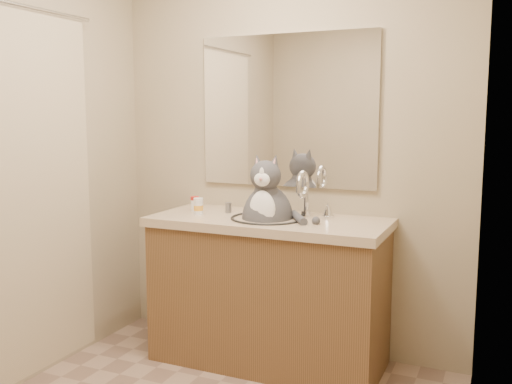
# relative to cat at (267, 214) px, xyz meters

# --- Properties ---
(room) EXTENTS (2.22, 2.52, 2.42)m
(room) POSITION_rel_cat_xyz_m (0.00, -0.95, 0.32)
(room) COLOR gray
(room) RESTS_ON ground
(vanity) EXTENTS (1.34, 0.59, 1.12)m
(vanity) POSITION_rel_cat_xyz_m (0.00, 0.02, -0.43)
(vanity) COLOR brown
(vanity) RESTS_ON ground
(mirror) EXTENTS (1.10, 0.02, 0.90)m
(mirror) POSITION_rel_cat_xyz_m (0.00, 0.29, 0.57)
(mirror) COLOR white
(mirror) RESTS_ON room
(shower_curtain) EXTENTS (0.02, 1.30, 1.93)m
(shower_curtain) POSITION_rel_cat_xyz_m (-1.05, -0.85, 0.16)
(shower_curtain) COLOR beige
(shower_curtain) RESTS_ON ground
(cat) EXTENTS (0.44, 0.35, 0.57)m
(cat) POSITION_rel_cat_xyz_m (0.00, 0.00, 0.00)
(cat) COLOR #424146
(cat) RESTS_ON vanity
(pill_bottle_redcap) EXTENTS (0.06, 0.06, 0.09)m
(pill_bottle_redcap) POSITION_rel_cat_xyz_m (-0.49, 0.04, 0.02)
(pill_bottle_redcap) COLOR white
(pill_bottle_redcap) RESTS_ON vanity
(pill_bottle_orange) EXTENTS (0.06, 0.06, 0.10)m
(pill_bottle_orange) POSITION_rel_cat_xyz_m (-0.42, -0.04, 0.02)
(pill_bottle_orange) COLOR white
(pill_bottle_orange) RESTS_ON vanity
(grey_canister) EXTENTS (0.04, 0.04, 0.06)m
(grey_canister) POSITION_rel_cat_xyz_m (-0.28, 0.08, 0.01)
(grey_canister) COLOR slate
(grey_canister) RESTS_ON vanity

